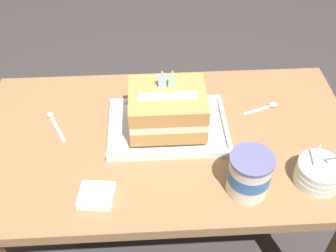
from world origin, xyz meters
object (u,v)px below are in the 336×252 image
Objects in this scene: bowl_stack at (319,173)px; ice_cream_tub at (249,174)px; serving_spoon_near_tray at (53,121)px; serving_spoon_by_bowls at (268,106)px; birthday_cake at (168,109)px; napkin_pile at (97,196)px; foil_tray at (168,127)px.

bowl_stack is 1.02× the size of ice_cream_tub.
serving_spoon_near_tray is (-0.57, 0.31, -0.06)m from ice_cream_tub.
bowl_stack is at bearing -20.42° from serving_spoon_near_tray.
ice_cream_tub is 0.37m from serving_spoon_by_bowls.
ice_cream_tub is at bearing -28.13° from serving_spoon_near_tray.
bowl_stack is (0.40, -0.23, -0.05)m from birthday_cake.
birthday_cake reaches higher than serving_spoon_by_bowls.
serving_spoon_by_bowls is at bearing 31.84° from napkin_pile.
napkin_pile is (-0.21, -0.26, 0.00)m from foil_tray.
foil_tray is at bearing -90.00° from birthday_cake.
napkin_pile is (-0.21, -0.26, -0.07)m from birthday_cake.
ice_cream_tub is at bearing -50.95° from foil_tray.
ice_cream_tub is (-0.20, -0.02, 0.03)m from bowl_stack.
birthday_cake is 0.36m from serving_spoon_by_bowls.
bowl_stack is at bearing 5.00° from ice_cream_tub.
serving_spoon_by_bowls is (-0.06, 0.32, -0.03)m from bowl_stack.
serving_spoon_by_bowls is at bearing 67.03° from ice_cream_tub.
ice_cream_tub is at bearing -50.96° from birthday_cake.
napkin_pile is (0.16, -0.31, 0.01)m from serving_spoon_near_tray.
birthday_cake is 0.32m from ice_cream_tub.
bowl_stack is at bearing -79.31° from serving_spoon_by_bowls.
serving_spoon_near_tray is 0.71m from serving_spoon_by_bowls.
serving_spoon_near_tray is 0.35m from napkin_pile.
foil_tray is 2.95× the size of ice_cream_tub.
bowl_stack is 0.89× the size of serving_spoon_near_tray.
serving_spoon_by_bowls is at bearing 13.90° from birthday_cake.
bowl_stack is 0.32m from serving_spoon_by_bowls.
bowl_stack is 1.26× the size of napkin_pile.
birthday_cake is 0.47m from bowl_stack.
birthday_cake reaches higher than napkin_pile.
foil_tray reaches higher than serving_spoon_near_tray.
birthday_cake is 1.80× the size of serving_spoon_by_bowls.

